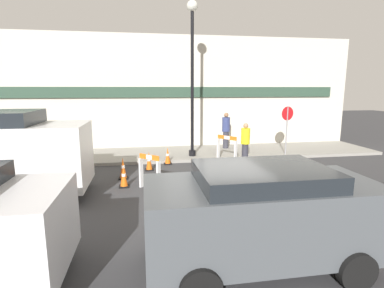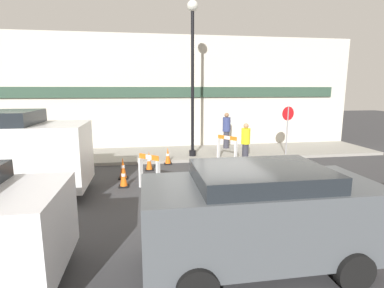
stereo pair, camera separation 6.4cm
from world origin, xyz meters
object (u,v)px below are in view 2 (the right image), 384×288
Objects in this scene: parked_car_1 at (259,211)px; stop_sign at (288,122)px; person_worker at (246,142)px; streetlamp_post at (193,61)px; person_pedestrian at (226,129)px.

stop_sign is at bearing 60.77° from parked_car_1.
stop_sign is 2.27m from person_worker.
streetlamp_post is 4.85m from stop_sign.
person_worker is at bearing 72.64° from parked_car_1.
streetlamp_post is 3.94m from person_worker.
streetlamp_post is at bearing -17.59° from stop_sign.
streetlamp_post reaches higher than parked_car_1.
stop_sign reaches higher than person_pedestrian.
person_worker is 2.38m from person_pedestrian.
streetlamp_post is 3.91× the size of person_worker.
streetlamp_post is at bearing -57.30° from person_worker.
stop_sign is 8.77m from parked_car_1.
person_pedestrian is (-2.23, 1.76, -0.49)m from stop_sign.
parked_car_1 is at bearing -91.21° from streetlamp_post.
person_worker is 0.94× the size of person_pedestrian.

